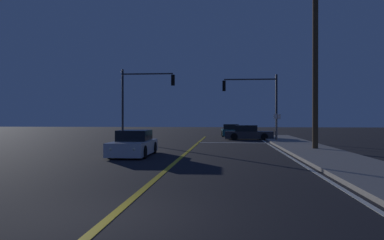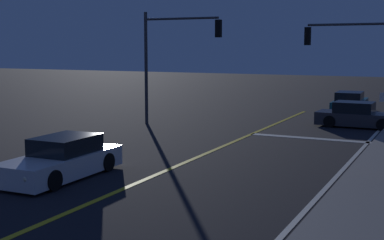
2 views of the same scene
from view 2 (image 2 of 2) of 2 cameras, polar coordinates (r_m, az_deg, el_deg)
name	(u,v)px [view 2 (image 2 of 2)]	position (r m, az deg, el deg)	size (l,w,h in m)	color
sidewalk_right	(380,216)	(14.41, 19.27, -9.58)	(3.20, 45.54, 0.15)	gray
lane_line_center	(130,186)	(16.82, -6.58, -6.95)	(0.20, 43.01, 0.01)	gold
lane_line_edge_right	(306,209)	(14.73, 12.00, -9.21)	(0.16, 43.01, 0.01)	silver
stop_bar	(310,138)	(25.90, 12.34, -1.89)	(5.74, 0.50, 0.01)	silver
car_mid_block_charcoal	(358,116)	(30.16, 17.10, 0.39)	(4.43, 1.99, 1.34)	#2D2D33
car_following_oncoming_teal	(350,103)	(37.06, 16.33, 1.73)	(2.10, 4.78, 1.34)	#195960
car_lead_oncoming_white	(62,160)	(18.21, -13.58, -4.12)	(1.96, 4.65, 1.34)	silver
traffic_signal_near_right	(364,55)	(27.45, 17.72, 6.58)	(4.71, 0.28, 5.74)	#38383D
traffic_signal_far_left	(171,49)	(29.19, -2.19, 7.47)	(4.55, 0.28, 6.14)	#38383D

